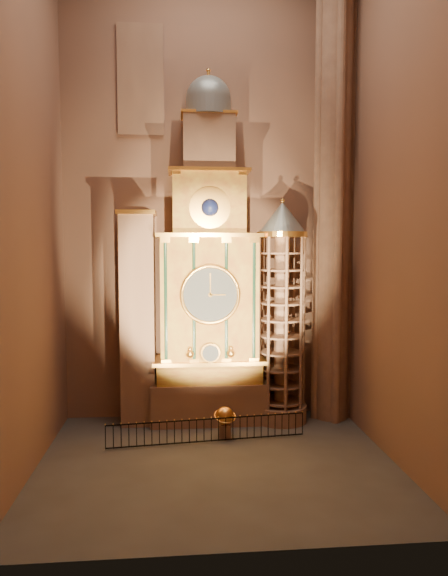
{
  "coord_description": "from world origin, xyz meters",
  "views": [
    {
      "loc": [
        -1.5,
        -19.55,
        8.46
      ],
      "look_at": [
        0.55,
        3.0,
        6.69
      ],
      "focal_mm": 32.0,
      "sensor_mm": 36.0,
      "label": 1
    }
  ],
  "objects": [
    {
      "name": "astronomical_clock",
      "position": [
        0.0,
        4.96,
        6.68
      ],
      "size": [
        5.6,
        2.41,
        16.7
      ],
      "color": "#8C634C",
      "rests_on": "floor"
    },
    {
      "name": "wall_back",
      "position": [
        0.0,
        6.0,
        11.0
      ],
      "size": [
        22.0,
        0.0,
        22.0
      ],
      "primitive_type": "plane",
      "rotation": [
        1.57,
        0.0,
        0.0
      ],
      "color": "#865B48",
      "rests_on": "floor"
    },
    {
      "name": "wall_right",
      "position": [
        7.0,
        0.0,
        11.0
      ],
      "size": [
        0.0,
        22.0,
        22.0
      ],
      "primitive_type": "plane",
      "rotation": [
        1.57,
        0.0,
        -1.57
      ],
      "color": "#865B48",
      "rests_on": "floor"
    },
    {
      "name": "portrait_tower",
      "position": [
        -3.4,
        4.98,
        5.15
      ],
      "size": [
        1.8,
        1.6,
        10.2
      ],
      "color": "#8C634C",
      "rests_on": "floor"
    },
    {
      "name": "floor",
      "position": [
        0.0,
        0.0,
        0.0
      ],
      "size": [
        14.0,
        14.0,
        0.0
      ],
      "primitive_type": "plane",
      "color": "#383330",
      "rests_on": "ground"
    },
    {
      "name": "gothic_pier",
      "position": [
        6.1,
        5.0,
        11.0
      ],
      "size": [
        2.04,
        2.04,
        22.0
      ],
      "color": "#8C634C",
      "rests_on": "floor"
    },
    {
      "name": "iron_railing",
      "position": [
        -0.24,
        2.11,
        0.56
      ],
      "size": [
        8.61,
        0.95,
        1.03
      ],
      "color": "black",
      "rests_on": "floor"
    },
    {
      "name": "wall_left",
      "position": [
        -7.0,
        0.0,
        11.0
      ],
      "size": [
        0.0,
        22.0,
        22.0
      ],
      "primitive_type": "plane",
      "rotation": [
        1.57,
        0.0,
        1.57
      ],
      "color": "#865B48",
      "rests_on": "floor"
    },
    {
      "name": "stained_glass_window",
      "position": [
        -3.2,
        5.92,
        16.5
      ],
      "size": [
        2.2,
        0.14,
        5.2
      ],
      "color": "navy",
      "rests_on": "wall_back"
    },
    {
      "name": "stair_turret",
      "position": [
        3.5,
        4.7,
        5.27
      ],
      "size": [
        2.5,
        2.5,
        10.8
      ],
      "color": "#8C634C",
      "rests_on": "floor"
    },
    {
      "name": "celestial_globe",
      "position": [
        0.56,
        2.58,
        0.85
      ],
      "size": [
        1.16,
        1.12,
        1.42
      ],
      "color": "#8C634C",
      "rests_on": "floor"
    }
  ]
}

